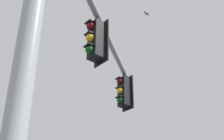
# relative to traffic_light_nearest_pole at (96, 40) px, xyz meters

# --- Properties ---
(signal_pole) EXTENTS (0.31, 0.31, 7.39)m
(signal_pole) POSITION_rel_traffic_light_nearest_pole_xyz_m (-1.77, 2.45, -2.29)
(signal_pole) COLOR #ADB2B7
(signal_pole) RESTS_ON ground
(mast_arm) EXTENTS (4.69, 6.46, 0.17)m
(mast_arm) POSITION_rel_traffic_light_nearest_pole_xyz_m (0.51, -0.73, 0.79)
(mast_arm) COLOR #ADB2B7
(traffic_light_nearest_pole) EXTENTS (0.54, 0.49, 1.31)m
(traffic_light_nearest_pole) POSITION_rel_traffic_light_nearest_pole_xyz_m (0.00, 0.00, 0.00)
(traffic_light_nearest_pole) COLOR black
(traffic_light_mid_inner) EXTENTS (0.54, 0.49, 1.31)m
(traffic_light_mid_inner) POSITION_rel_traffic_light_nearest_pole_xyz_m (1.91, -2.67, 0.00)
(traffic_light_mid_inner) COLOR black
(bird_flying) EXTENTS (0.22, 0.33, 0.07)m
(bird_flying) POSITION_rel_traffic_light_nearest_pole_xyz_m (1.96, -4.17, 4.15)
(bird_flying) COLOR gray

